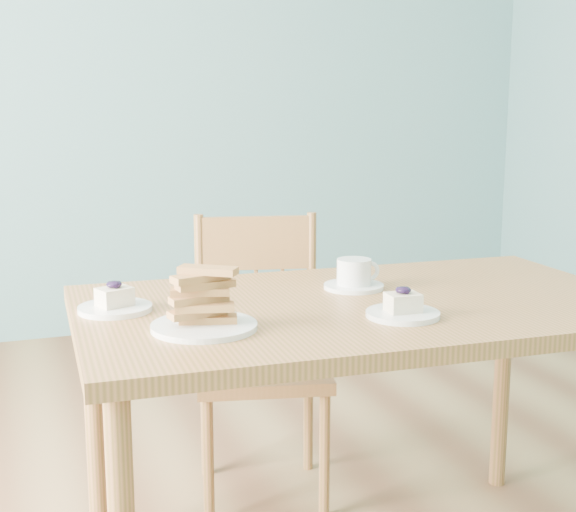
{
  "coord_description": "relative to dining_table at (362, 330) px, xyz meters",
  "views": [
    {
      "loc": [
        -0.52,
        -1.74,
        1.22
      ],
      "look_at": [
        0.14,
        0.04,
        0.86
      ],
      "focal_mm": 50.0,
      "sensor_mm": 36.0,
      "label": 1
    }
  ],
  "objects": [
    {
      "name": "cheesecake_plate_far",
      "position": [
        -0.58,
        0.11,
        0.09
      ],
      "size": [
        0.17,
        0.17,
        0.07
      ],
      "rotation": [
        0.0,
        0.0,
        0.36
      ],
      "color": "silver",
      "rests_on": "dining_table"
    },
    {
      "name": "cheesecake_plate_near",
      "position": [
        0.02,
        -0.17,
        0.09
      ],
      "size": [
        0.17,
        0.17,
        0.07
      ],
      "rotation": [
        0.0,
        0.0,
        -0.05
      ],
      "color": "silver",
      "rests_on": "dining_table"
    },
    {
      "name": "biscotti_plate",
      "position": [
        -0.43,
        -0.11,
        0.12
      ],
      "size": [
        0.23,
        0.23,
        0.14
      ],
      "rotation": [
        0.0,
        0.0,
        -0.19
      ],
      "color": "silver",
      "rests_on": "dining_table"
    },
    {
      "name": "coffee_cup",
      "position": [
        0.04,
        0.13,
        0.11
      ],
      "size": [
        0.16,
        0.16,
        0.08
      ],
      "rotation": [
        0.0,
        0.0,
        -0.11
      ],
      "color": "silver",
      "rests_on": "dining_table"
    },
    {
      "name": "room",
      "position": [
        -0.32,
        0.01,
        0.68
      ],
      "size": [
        5.01,
        5.01,
        2.71
      ],
      "color": "#967146",
      "rests_on": "ground"
    },
    {
      "name": "dining_chair",
      "position": [
        -0.09,
        0.54,
        -0.22
      ],
      "size": [
        0.47,
        0.46,
        0.87
      ],
      "rotation": [
        0.0,
        0.0,
        -0.23
      ],
      "color": "#A1663D",
      "rests_on": "ground"
    },
    {
      "name": "dining_table",
      "position": [
        0.0,
        0.0,
        0.0
      ],
      "size": [
        1.41,
        0.85,
        0.74
      ],
      "rotation": [
        0.0,
        0.0,
        -0.04
      ],
      "color": "#A1663D",
      "rests_on": "ground"
    }
  ]
}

